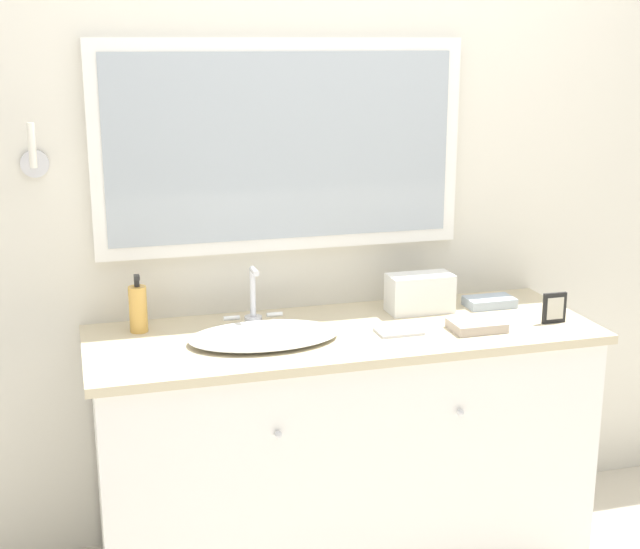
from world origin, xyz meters
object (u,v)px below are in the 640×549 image
sink_basin (264,334)px  appliance_box (420,293)px  soap_bottle (138,308)px  picture_frame (554,308)px

sink_basin → appliance_box: sink_basin is taller
sink_basin → soap_bottle: 0.44m
sink_basin → picture_frame: 1.01m
sink_basin → soap_bottle: bearing=152.5°
appliance_box → picture_frame: appliance_box is taller
sink_basin → picture_frame: sink_basin is taller
soap_bottle → appliance_box: (0.99, -0.05, -0.01)m
appliance_box → picture_frame: bearing=-32.3°
soap_bottle → picture_frame: (1.38, -0.30, -0.03)m
soap_bottle → picture_frame: soap_bottle is taller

